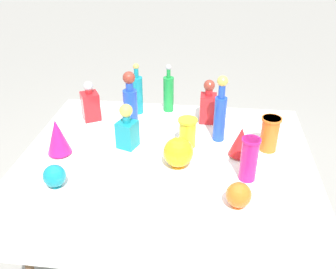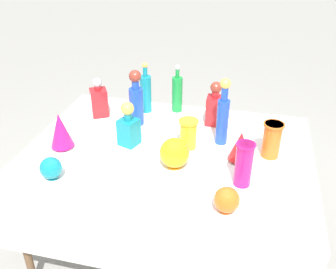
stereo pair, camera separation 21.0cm
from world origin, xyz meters
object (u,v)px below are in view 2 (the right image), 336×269
fluted_vase_1 (240,146)px  square_decanter_1 (215,107)px  fluted_vase_0 (60,130)px  round_bowl_2 (175,153)px  square_decanter_2 (129,127)px  slender_vase_0 (272,139)px  slender_vase_1 (244,163)px  round_bowl_1 (227,200)px  tall_bottle_3 (177,93)px  tall_bottle_1 (223,115)px  tall_bottle_2 (146,92)px  slender_vase_2 (188,133)px  square_decanter_0 (99,100)px  tall_bottle_0 (136,100)px  round_bowl_0 (51,168)px

fluted_vase_1 → square_decanter_1: bearing=116.3°
fluted_vase_0 → round_bowl_2: fluted_vase_0 is taller
square_decanter_2 → slender_vase_0: square_decanter_2 is taller
slender_vase_1 → round_bowl_1: bearing=-103.9°
square_decanter_1 → slender_vase_1: 0.64m
tall_bottle_3 → fluted_vase_0: tall_bottle_3 is taller
tall_bottle_1 → fluted_vase_1: size_ratio=2.31×
tall_bottle_2 → tall_bottle_1: bearing=-28.4°
round_bowl_1 → slender_vase_2: bearing=118.5°
square_decanter_0 → square_decanter_2: size_ratio=0.98×
tall_bottle_0 → slender_vase_1: tall_bottle_0 is taller
tall_bottle_3 → fluted_vase_1: 0.70m
tall_bottle_1 → square_decanter_1: size_ratio=1.41×
square_decanter_1 → round_bowl_2: 0.55m
square_decanter_2 → round_bowl_0: bearing=-123.5°
tall_bottle_0 → slender_vase_0: (0.84, -0.19, -0.06)m
slender_vase_2 → fluted_vase_0: 0.73m
tall_bottle_0 → tall_bottle_2: size_ratio=1.05×
square_decanter_2 → fluted_vase_0: 0.39m
square_decanter_0 → slender_vase_2: square_decanter_0 is taller
square_decanter_1 → round_bowl_1: bearing=-78.6°
square_decanter_1 → slender_vase_1: square_decanter_1 is taller
slender_vase_0 → fluted_vase_0: bearing=-170.7°
tall_bottle_0 → square_decanter_1: size_ratio=1.27×
tall_bottle_1 → fluted_vase_1: bearing=-53.9°
tall_bottle_2 → square_decanter_0: 0.32m
tall_bottle_1 → tall_bottle_2: size_ratio=1.16×
square_decanter_0 → round_bowl_1: bearing=-39.4°
tall_bottle_3 → round_bowl_1: tall_bottle_3 is taller
tall_bottle_2 → slender_vase_1: tall_bottle_2 is taller
slender_vase_0 → slender_vase_2: (-0.46, -0.02, -0.01)m
tall_bottle_2 → square_decanter_0: tall_bottle_2 is taller
slender_vase_2 → square_decanter_1: bearing=71.5°
slender_vase_2 → fluted_vase_1: size_ratio=0.99×
tall_bottle_0 → slender_vase_0: bearing=-12.5°
fluted_vase_1 → square_decanter_2: bearing=178.2°
tall_bottle_0 → round_bowl_2: 0.54m
square_decanter_2 → round_bowl_2: 0.35m
slender_vase_0 → round_bowl_0: 1.18m
tall_bottle_2 → round_bowl_1: bearing=-54.4°
round_bowl_1 → fluted_vase_0: bearing=161.5°
tall_bottle_2 → square_decanter_1: (0.48, -0.07, -0.02)m
round_bowl_2 → slender_vase_1: bearing=-10.4°
tall_bottle_3 → round_bowl_0: size_ratio=2.74×
round_bowl_1 → round_bowl_2: 0.42m
tall_bottle_2 → fluted_vase_0: 0.66m
tall_bottle_3 → fluted_vase_1: (0.46, -0.52, -0.04)m
square_decanter_0 → tall_bottle_0: bearing=-11.7°
fluted_vase_1 → round_bowl_2: bearing=-156.4°
tall_bottle_1 → fluted_vase_0: 0.93m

